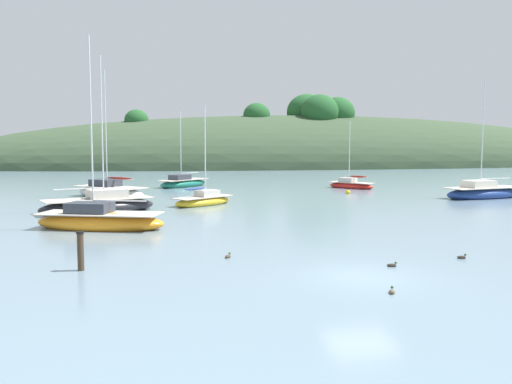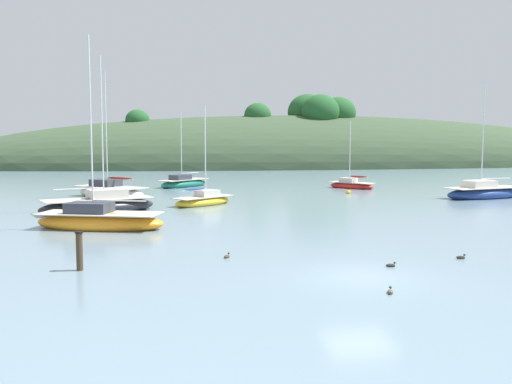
% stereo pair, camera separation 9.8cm
% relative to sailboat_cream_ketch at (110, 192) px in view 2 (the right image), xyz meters
% --- Properties ---
extents(ground_plane, '(400.00, 400.00, 0.00)m').
position_rel_sailboat_cream_ketch_xyz_m(ground_plane, '(11.09, -30.39, -0.47)').
color(ground_plane, slate).
extents(far_shoreline_hill, '(150.00, 36.00, 25.59)m').
position_rel_sailboat_cream_ketch_xyz_m(far_shoreline_hill, '(36.07, 59.92, -0.34)').
color(far_shoreline_hill, '#384C33').
rests_on(far_shoreline_hill, ground).
extents(sailboat_cream_ketch, '(7.40, 7.41, 11.32)m').
position_rel_sailboat_cream_ketch_xyz_m(sailboat_cream_ketch, '(0.00, 0.00, 0.00)').
color(sailboat_cream_ketch, white).
rests_on(sailboat_cream_ketch, ground).
extents(sailboat_grey_yawl, '(5.36, 4.72, 7.78)m').
position_rel_sailboat_cream_ketch_xyz_m(sailboat_grey_yawl, '(7.53, -7.51, -0.11)').
color(sailboat_grey_yawl, gold).
rests_on(sailboat_grey_yawl, ground).
extents(sailboat_white_near, '(7.70, 4.69, 10.79)m').
position_rel_sailboat_cream_ketch_xyz_m(sailboat_white_near, '(0.86, -17.70, -0.03)').
color(sailboat_white_near, orange).
rests_on(sailboat_white_near, ground).
extents(sailboat_blue_center, '(4.52, 5.19, 7.21)m').
position_rel_sailboat_cream_ketch_xyz_m(sailboat_blue_center, '(24.20, 4.92, -0.13)').
color(sailboat_blue_center, red).
rests_on(sailboat_blue_center, ground).
extents(sailboat_black_sloop, '(8.18, 4.16, 10.32)m').
position_rel_sailboat_cream_ketch_xyz_m(sailboat_black_sloop, '(31.84, -6.77, -0.01)').
color(sailboat_black_sloop, navy).
rests_on(sailboat_black_sloop, ground).
extents(sailboat_navy_dinghy, '(6.34, 6.26, 8.42)m').
position_rel_sailboat_cream_ketch_xyz_m(sailboat_navy_dinghy, '(6.89, 10.13, -0.07)').
color(sailboat_navy_dinghy, '#196B56').
rests_on(sailboat_navy_dinghy, ground).
extents(sailboat_teal_outer, '(8.29, 5.41, 10.90)m').
position_rel_sailboat_cream_ketch_xyz_m(sailboat_teal_outer, '(0.12, -10.38, -0.00)').
color(sailboat_teal_outer, '#232328').
rests_on(sailboat_teal_outer, ground).
extents(mooring_buoy_outer, '(0.44, 0.44, 0.54)m').
position_rel_sailboat_cream_ketch_xyz_m(mooring_buoy_outer, '(21.76, -0.76, -0.34)').
color(mooring_buoy_outer, yellow).
rests_on(mooring_buoy_outer, ground).
extents(duck_straggler, '(0.31, 0.41, 0.24)m').
position_rel_sailboat_cream_ketch_xyz_m(duck_straggler, '(11.22, -32.61, -0.41)').
color(duck_straggler, brown).
rests_on(duck_straggler, ground).
extents(duck_trailing, '(0.43, 0.23, 0.24)m').
position_rel_sailboat_cream_ketch_xyz_m(duck_trailing, '(16.24, -28.45, -0.41)').
color(duck_trailing, '#2D2823').
rests_on(duck_trailing, ground).
extents(duck_lead, '(0.35, 0.39, 0.24)m').
position_rel_sailboat_cream_ketch_xyz_m(duck_lead, '(6.86, -26.49, -0.41)').
color(duck_lead, '#473828').
rests_on(duck_lead, ground).
extents(duck_lone_right, '(0.42, 0.26, 0.24)m').
position_rel_sailboat_cream_ketch_xyz_m(duck_lone_right, '(12.80, -29.25, -0.41)').
color(duck_lone_right, '#2D2823').
rests_on(duck_lone_right, ground).
extents(jetty_piling, '(0.30, 0.30, 1.46)m').
position_rel_sailboat_cream_ketch_xyz_m(jetty_piling, '(1.20, -27.66, 0.28)').
color(jetty_piling, '#423323').
rests_on(jetty_piling, ground).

